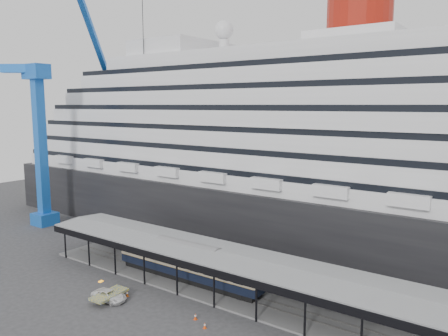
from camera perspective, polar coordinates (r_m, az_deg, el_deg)
The scene contains 9 objects.
ground at distance 54.79m, azimuth -4.43°, elevation -17.26°, with size 200.00×200.00×0.00m, color #323235.
cruise_ship at distance 76.86m, azimuth 11.03°, elevation 4.19°, with size 130.00×30.00×43.90m.
platform_canopy at distance 57.43m, azimuth -1.15°, elevation -13.43°, with size 56.00×9.18×5.30m.
crane_blue at distance 91.10m, azimuth -22.35°, elevation 5.35°, with size 22.63×19.19×47.60m.
port_truck at distance 56.92m, azimuth -14.76°, elevation -15.80°, with size 2.12×4.59×1.28m, color silver.
pullman_carriage at distance 59.99m, azimuth -4.74°, elevation -12.14°, with size 22.73×3.25×22.28m.
traffic_cone_left at distance 57.60m, azimuth -12.53°, elevation -15.73°, with size 0.48×0.48×0.72m.
traffic_cone_mid at distance 51.11m, azimuth -3.76°, elevation -18.79°, with size 0.43×0.43×0.72m.
traffic_cone_right at distance 49.36m, azimuth -2.53°, elevation -19.86°, with size 0.41×0.41×0.66m.
Camera 1 is at (32.04, -37.69, 23.57)m, focal length 35.00 mm.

